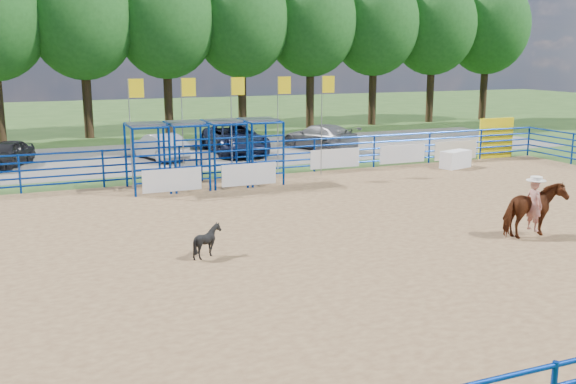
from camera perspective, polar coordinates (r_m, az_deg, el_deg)
The scene contains 13 objects.
ground at distance 18.34m, azimuth 6.88°, elevation -4.09°, with size 120.00×120.00×0.00m, color #385823.
arena_dirt at distance 18.34m, azimuth 6.88°, elevation -4.06°, with size 30.00×20.00×0.02m, color olive.
gravel_strip at distance 33.86m, azimuth -7.27°, elevation 3.42°, with size 40.00×10.00×0.01m, color slate.
announcer_table at distance 30.20m, azimuth 14.67°, elevation 2.84°, with size 1.47×0.69×0.79m, color white.
horse_and_rider at distance 19.31m, azimuth 21.03°, elevation -1.22°, with size 1.89×0.94×2.48m.
calf at distance 16.54m, azimuth -7.17°, elevation -4.32°, with size 0.68×0.77×0.84m, color black.
car_a at distance 32.13m, azimuth -23.76°, elevation 3.13°, with size 1.45×3.60×1.23m, color black.
car_b at distance 32.24m, azimuth -11.35°, elevation 4.00°, with size 1.36×3.90×1.28m, color #92959A.
car_c at distance 33.64m, azimuth -4.71°, elevation 4.75°, with size 2.56×5.55×1.54m, color #131931.
car_d at distance 35.12m, azimuth 2.81°, elevation 4.94°, with size 1.90×4.67×1.36m, color slate.
perimeter_fence at distance 18.15m, azimuth 6.94°, elevation -1.82°, with size 30.10×20.10×1.50m.
chute_assembly at distance 25.39m, azimuth -6.64°, elevation 3.38°, with size 19.32×2.41×4.20m.
treeline at distance 42.30m, azimuth -10.88°, elevation 15.27°, with size 56.40×6.40×11.24m.
Camera 1 is at (-8.68, -15.33, 5.12)m, focal length 40.00 mm.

